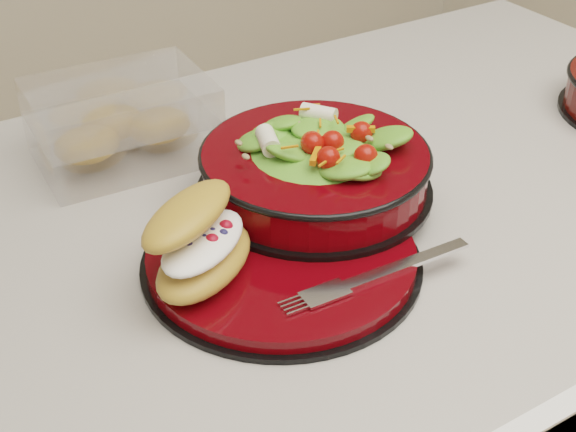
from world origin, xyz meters
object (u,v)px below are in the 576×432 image
salad_bowl (315,161)px  fork (382,273)px  dinner_plate (283,257)px  pastry_box (122,123)px  croissant (200,241)px

salad_bowl → fork: 0.16m
dinner_plate → pastry_box: (-0.05, 0.29, 0.03)m
dinner_plate → fork: fork is taller
dinner_plate → pastry_box: 0.29m
salad_bowl → pastry_box: bearing=121.8°
croissant → fork: croissant is taller
salad_bowl → fork: (-0.03, -0.15, -0.04)m
fork → dinner_plate: bearing=37.3°
fork → salad_bowl: bearing=-7.2°
salad_bowl → croissant: bearing=-159.1°
croissant → pastry_box: bearing=48.9°
salad_bowl → fork: salad_bowl is taller
dinner_plate → fork: size_ratio=1.51×
salad_bowl → pastry_box: (-0.13, 0.21, -0.01)m
dinner_plate → croissant: (-0.08, 0.01, 0.05)m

